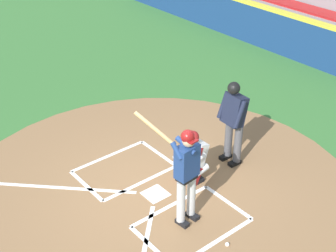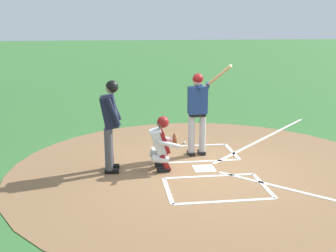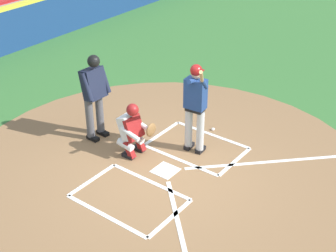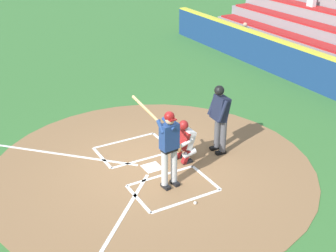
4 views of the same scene
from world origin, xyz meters
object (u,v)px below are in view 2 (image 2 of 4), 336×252
plate_umpire (110,120)px  baseball (184,143)px  batter (198,108)px  catcher (162,142)px

plate_umpire → baseball: 2.68m
batter → catcher: (0.81, -0.90, -0.51)m
batter → baseball: (-0.92, -0.14, -1.06)m
catcher → baseball: 1.97m
plate_umpire → baseball: plate_umpire is taller
batter → catcher: bearing=-48.2°
batter → plate_umpire: size_ratio=1.14×
batter → plate_umpire: 2.08m
batter → baseball: bearing=-171.7°
plate_umpire → catcher: bearing=88.2°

